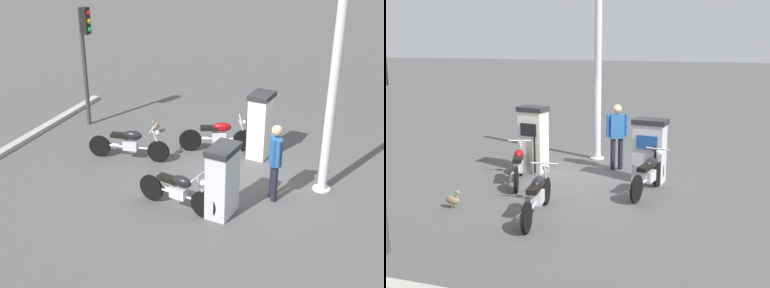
{
  "view_description": "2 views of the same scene",
  "coord_description": "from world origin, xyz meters",
  "views": [
    {
      "loc": [
        -3.01,
        10.17,
        5.63
      ],
      "look_at": [
        0.78,
        0.6,
        1.04
      ],
      "focal_mm": 47.83,
      "sensor_mm": 36.0,
      "label": 1
    },
    {
      "loc": [
        10.87,
        3.39,
        3.4
      ],
      "look_at": [
        1.37,
        0.24,
        1.18
      ],
      "focal_mm": 45.07,
      "sensor_mm": 36.0,
      "label": 2
    }
  ],
  "objects": [
    {
      "name": "motorcycle_far_pump",
      "position": [
        0.67,
        1.65,
        0.47
      ],
      "size": [
        1.89,
        0.68,
        0.93
      ],
      "color": "black",
      "rests_on": "ground"
    },
    {
      "name": "motorcycle_near_pump",
      "position": [
        0.84,
        -1.43,
        0.45
      ],
      "size": [
        1.88,
        0.85,
        0.93
      ],
      "color": "black",
      "rests_on": "ground"
    },
    {
      "name": "ground_plane",
      "position": [
        0.0,
        0.0,
        0.0
      ],
      "size": [
        120.0,
        120.0,
        0.0
      ],
      "primitive_type": "plane",
      "color": "#4C4C4C"
    },
    {
      "name": "fuel_pump_far",
      "position": [
        -0.23,
        1.5,
        0.78
      ],
      "size": [
        0.61,
        0.84,
        1.52
      ],
      "color": "silver",
      "rests_on": "ground"
    },
    {
      "name": "canopy_support_pole",
      "position": [
        -2.01,
        -0.3,
        2.29
      ],
      "size": [
        0.4,
        0.4,
        4.73
      ],
      "color": "silver",
      "rests_on": "ground"
    },
    {
      "name": "fuel_pump_near",
      "position": [
        -0.23,
        -1.5,
        0.86
      ],
      "size": [
        0.62,
        0.76,
        1.69
      ],
      "color": "silver",
      "rests_on": "ground"
    },
    {
      "name": "attendant_person",
      "position": [
        -1.07,
        0.5,
        0.99
      ],
      "size": [
        0.33,
        0.55,
        1.72
      ],
      "color": "#1E1E2D",
      "rests_on": "ground"
    },
    {
      "name": "motorcycle_extra",
      "position": [
        2.74,
        -0.13,
        0.44
      ],
      "size": [
        2.1,
        0.59,
        0.92
      ],
      "color": "black",
      "rests_on": "ground"
    },
    {
      "name": "wandering_duck",
      "position": [
        2.88,
        -1.93,
        0.19
      ],
      "size": [
        0.2,
        0.4,
        0.4
      ],
      "color": "#847051",
      "rests_on": "ground"
    }
  ]
}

